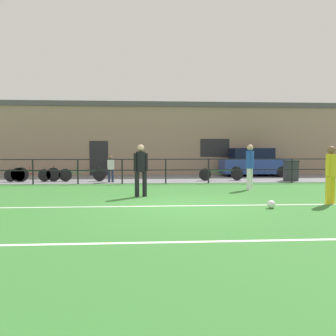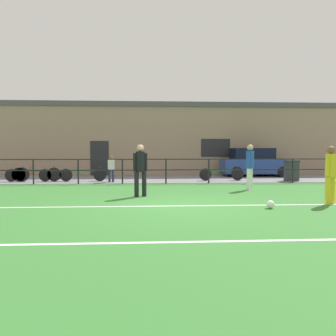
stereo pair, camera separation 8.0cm
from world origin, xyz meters
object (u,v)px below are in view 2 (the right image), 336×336
trash_bin_0 (291,170)px  parked_car_red (254,163)px  player_striker (250,164)px  bicycle_parked_3 (4,174)px  bicycle_parked_0 (28,175)px  player_winger (331,171)px  bicycle_parked_2 (221,174)px  player_goalkeeper (140,167)px  spectator_child (111,167)px  bicycle_parked_4 (83,175)px  soccer_ball_match (270,204)px  bicycle_parked_1 (36,174)px

trash_bin_0 → parked_car_red: bearing=105.4°
player_striker → bicycle_parked_3: player_striker is taller
parked_car_red → bicycle_parked_3: parked_car_red is taller
bicycle_parked_0 → trash_bin_0: (12.97, -0.39, 0.20)m
player_winger → bicycle_parked_2: 7.43m
player_goalkeeper → spectator_child: bearing=96.1°
spectator_child → bicycle_parked_0: bearing=13.8°
spectator_child → bicycle_parked_4: size_ratio=0.56×
spectator_child → bicycle_parked_0: (-4.07, 0.49, -0.40)m
player_striker → bicycle_parked_2: player_striker is taller
bicycle_parked_2 → bicycle_parked_3: bearing=-180.0°
bicycle_parked_0 → bicycle_parked_3: 1.12m
bicycle_parked_0 → player_winger: bearing=-33.2°
trash_bin_0 → bicycle_parked_0: bearing=178.3°
bicycle_parked_0 → trash_bin_0: trash_bin_0 is taller
soccer_ball_match → bicycle_parked_4: bicycle_parked_4 is taller
bicycle_parked_3 → trash_bin_0: 14.10m
player_goalkeeper → player_striker: (4.21, 1.62, 0.02)m
player_winger → bicycle_parked_1: 12.92m
player_winger → bicycle_parked_1: (-10.68, 7.24, -0.57)m
bicycle_parked_3 → player_goalkeeper: bearing=-38.7°
parked_car_red → bicycle_parked_0: bearing=-167.2°
parked_car_red → bicycle_parked_3: (-13.22, -2.75, -0.41)m
bicycle_parked_4 → player_winger: bearing=-40.6°
soccer_ball_match → bicycle_parked_0: size_ratio=0.10×
spectator_child → bicycle_parked_2: (5.46, 0.49, -0.40)m
soccer_ball_match → bicycle_parked_0: bearing=139.3°
parked_car_red → bicycle_parked_2: (-2.57, -2.75, -0.46)m
spectator_child → soccer_ball_match: bearing=144.9°
soccer_ball_match → bicycle_parked_1: 11.72m
parked_car_red → bicycle_parked_3: 13.51m
bicycle_parked_1 → bicycle_parked_2: bicycle_parked_1 is taller
bicycle_parked_0 → bicycle_parked_1: bearing=-0.0°
bicycle_parked_2 → bicycle_parked_0: bearing=-180.0°
player_striker → trash_bin_0: (3.16, 3.37, -0.46)m
trash_bin_0 → bicycle_parked_2: bearing=173.5°
soccer_ball_match → spectator_child: 8.94m
bicycle_parked_0 → player_goalkeeper: bearing=-43.9°
spectator_child → bicycle_parked_1: (-3.68, 0.49, -0.36)m
player_winger → bicycle_parked_1: size_ratio=0.70×
bicycle_parked_3 → trash_bin_0: trash_bin_0 is taller
player_goalkeeper → bicycle_parked_0: (-5.60, 5.38, -0.65)m
bicycle_parked_4 → trash_bin_0: trash_bin_0 is taller
bicycle_parked_2 → bicycle_parked_4: 6.90m
bicycle_parked_0 → bicycle_parked_1: 0.40m
spectator_child → bicycle_parked_1: size_ratio=0.53×
bicycle_parked_3 → player_winger: bearing=-30.7°
spectator_child → parked_car_red: (8.03, 3.24, 0.06)m
bicycle_parked_2 → bicycle_parked_4: bearing=-180.0°
player_winger → bicycle_parked_0: bearing=-64.1°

